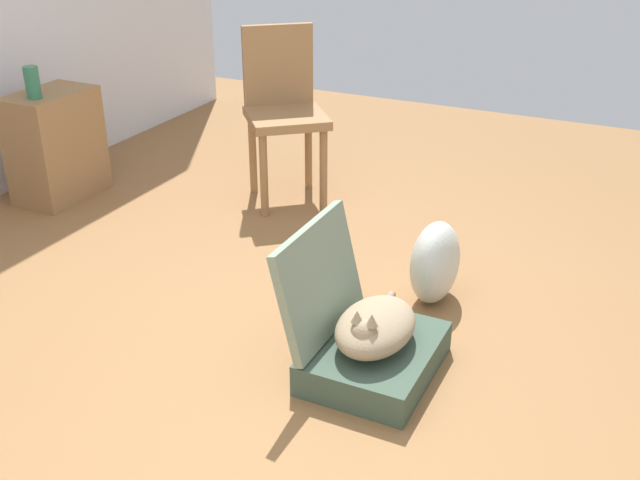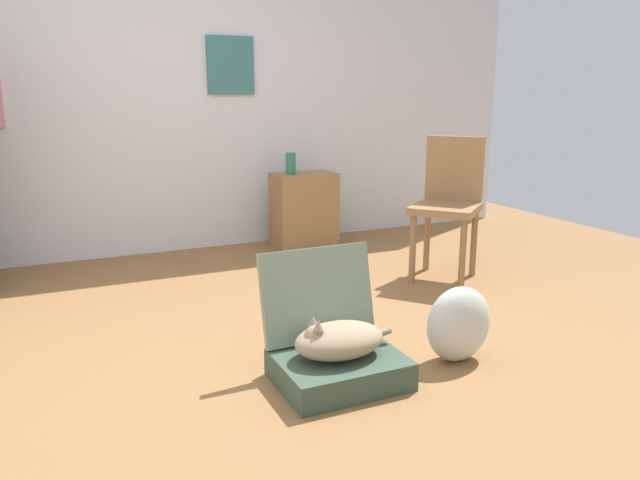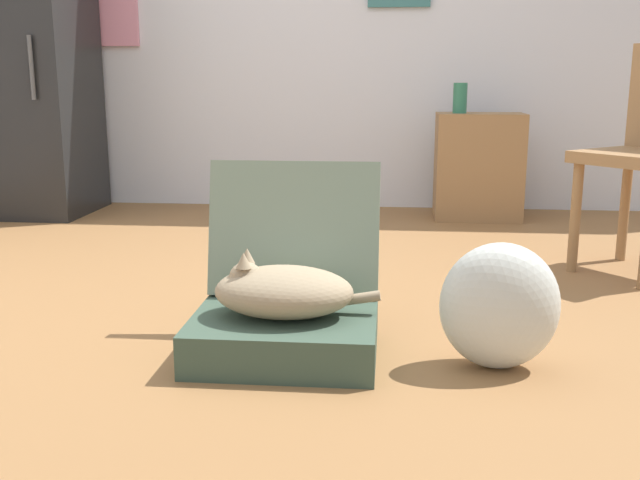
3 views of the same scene
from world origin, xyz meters
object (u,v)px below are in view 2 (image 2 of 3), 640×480
object	(u,v)px
side_table	(304,211)
chair	(448,201)
cat	(338,340)
suitcase_base	(339,369)
plastic_bag_white	(459,324)
vase_tall	(291,164)

from	to	relation	value
side_table	chair	xyz separation A→B (m)	(0.58, -1.18, 0.23)
cat	side_table	world-z (taller)	side_table
chair	cat	bearing A→B (deg)	-91.18
suitcase_base	cat	distance (m)	0.14
plastic_bag_white	side_table	world-z (taller)	side_table
suitcase_base	cat	world-z (taller)	cat
chair	side_table	bearing A→B (deg)	165.84
cat	plastic_bag_white	bearing A→B (deg)	-2.56
suitcase_base	plastic_bag_white	xyz separation A→B (m)	(0.63, -0.03, 0.12)
chair	plastic_bag_white	bearing A→B (deg)	-73.82
vase_tall	side_table	bearing A→B (deg)	13.86
cat	vase_tall	world-z (taller)	vase_tall
chair	vase_tall	bearing A→B (deg)	171.24
suitcase_base	chair	world-z (taller)	chair
cat	suitcase_base	bearing A→B (deg)	-4.43
cat	chair	size ratio (longest dim) A/B	0.51
cat	vase_tall	bearing A→B (deg)	72.80
suitcase_base	chair	xyz separation A→B (m)	(1.41, 1.14, 0.48)
cat	side_table	size ratio (longest dim) A/B	0.79
suitcase_base	side_table	size ratio (longest dim) A/B	0.88
chair	suitcase_base	bearing A→B (deg)	-91.05
side_table	vase_tall	distance (m)	0.42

